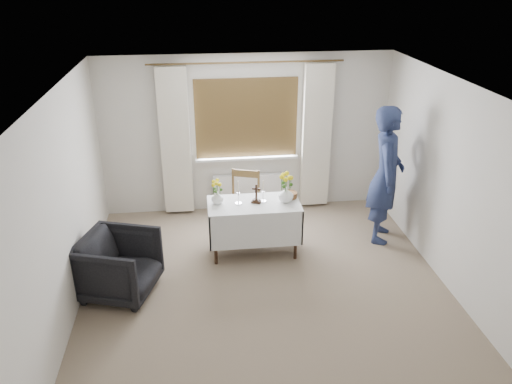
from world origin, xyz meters
TOP-DOWN VIEW (x-y plane):
  - ground at (0.00, 0.00)m, footprint 5.00×5.00m
  - altar_table at (-0.05, 1.06)m, footprint 1.24×0.64m
  - wooden_chair at (-0.15, 1.57)m, footprint 0.57×0.57m
  - armchair at (-1.77, 0.32)m, footprint 1.06×1.05m
  - person at (1.84, 1.26)m, footprint 0.70×0.84m
  - radiator at (0.00, 2.42)m, footprint 1.10×0.10m
  - wooden_cross at (-0.02, 1.07)m, footprint 0.15×0.13m
  - candlestick_left at (-0.26, 1.07)m, footprint 0.10×0.10m
  - candlestick_right at (0.08, 1.09)m, footprint 0.10×0.10m
  - flower_vase_left at (-0.54, 1.11)m, footprint 0.17×0.17m
  - flower_vase_right at (0.38, 1.06)m, footprint 0.22×0.22m
  - wicker_basket at (0.46, 1.18)m, footprint 0.24×0.24m

SIDE VIEW (x-z plane):
  - ground at x=0.00m, z-range 0.00..0.00m
  - radiator at x=0.00m, z-range 0.00..0.60m
  - altar_table at x=-0.05m, z-range 0.00..0.76m
  - armchair at x=-1.77m, z-range 0.00..0.77m
  - wooden_chair at x=-0.15m, z-range 0.00..0.97m
  - wicker_basket at x=0.46m, z-range 0.76..0.84m
  - flower_vase_left at x=-0.54m, z-range 0.76..0.93m
  - flower_vase_right at x=0.38m, z-range 0.76..0.98m
  - wooden_cross at x=-0.02m, z-range 0.76..1.03m
  - candlestick_right at x=0.08m, z-range 0.76..1.07m
  - candlestick_left at x=-0.26m, z-range 0.76..1.09m
  - person at x=1.84m, z-range 0.00..1.98m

